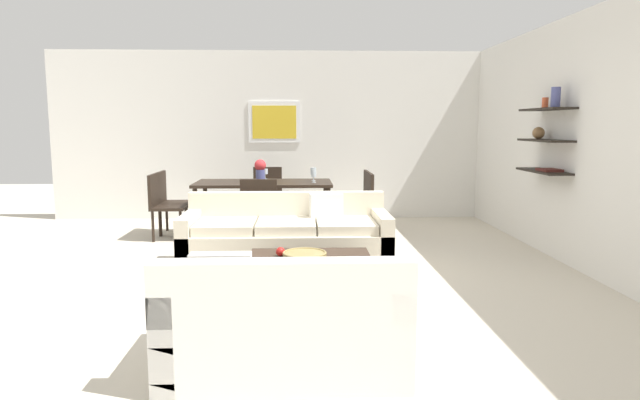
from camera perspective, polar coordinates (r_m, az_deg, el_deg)
ground_plane at (r=5.64m, az=-2.84°, el=-7.86°), size 18.00×18.00×0.00m
back_wall_unit at (r=8.97m, az=-0.77°, el=6.72°), size 8.40×0.09×2.70m
right_wall_shelf_unit at (r=6.72m, az=24.03°, el=5.67°), size 0.34×8.20×2.70m
sofa_beige at (r=5.90m, az=-3.45°, el=-4.25°), size 2.17×0.90×0.78m
loveseat_white at (r=3.52m, az=-3.78°, el=-12.68°), size 1.48×0.90×0.78m
coffee_table at (r=4.76m, az=-1.00°, el=-8.45°), size 1.07×0.91×0.38m
decorative_bowl at (r=4.73m, az=-1.61°, el=-5.76°), size 0.38×0.38×0.06m
apple_on_coffee_table at (r=4.84m, az=-4.14°, el=-5.39°), size 0.08×0.08×0.08m
dining_table at (r=7.57m, az=-5.88°, el=1.37°), size 1.86×0.89×0.75m
dining_chair_left_far at (r=7.99m, az=-15.38°, el=0.20°), size 0.44×0.44×0.88m
dining_chair_right_near at (r=7.43m, az=4.38°, el=-0.10°), size 0.44×0.44×0.88m
dining_chair_head at (r=8.44m, az=-5.50°, el=0.84°), size 0.44×0.44×0.88m
dining_chair_right_far at (r=7.82m, az=4.05°, el=0.31°), size 0.44×0.44×0.88m
dining_chair_left_near at (r=7.60m, az=-16.06°, el=-0.20°), size 0.44×0.44×0.88m
dining_chair_foot at (r=6.75m, az=-6.32°, el=-0.92°), size 0.44×0.44×0.88m
wine_glass_right_far at (r=7.65m, az=-0.70°, el=2.99°), size 0.08×0.08×0.19m
wine_glass_head at (r=7.94m, az=-5.72°, el=2.93°), size 0.07×0.07×0.15m
wine_glass_right_near at (r=7.43m, az=-0.65°, el=2.73°), size 0.07×0.07×0.17m
centerpiece_vase at (r=7.58m, az=-6.24°, el=3.20°), size 0.16×0.16×0.31m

